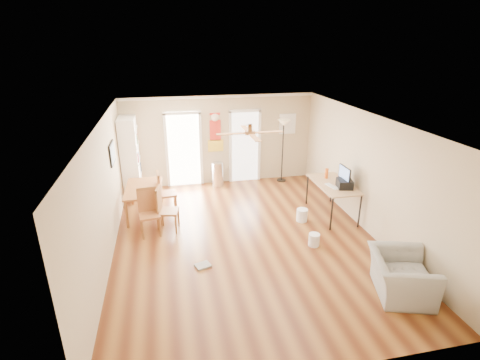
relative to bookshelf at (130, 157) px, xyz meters
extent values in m
plane|color=brown|center=(2.51, -3.07, -1.08)|extent=(7.00, 7.00, 0.00)
cube|color=red|center=(2.39, 0.41, 0.47)|extent=(0.46, 0.03, 1.10)
cube|color=white|center=(4.56, 0.40, 0.62)|extent=(0.50, 0.04, 0.60)
cube|color=black|center=(-0.21, -1.67, 0.62)|extent=(0.04, 0.66, 0.48)
cylinder|color=silver|center=(2.39, 0.12, -0.72)|extent=(0.36, 0.36, 0.72)
cube|color=silver|center=(4.71, -2.51, -0.25)|extent=(0.22, 0.42, 0.02)
cube|color=black|center=(4.96, -2.63, -0.16)|extent=(0.40, 0.44, 0.20)
cylinder|color=#DD5A13|center=(4.81, -1.96, -0.13)|extent=(0.10, 0.10, 0.25)
cylinder|color=white|center=(4.01, -2.51, -0.93)|extent=(0.31, 0.31, 0.30)
cylinder|color=white|center=(3.86, -3.61, -0.95)|extent=(0.25, 0.25, 0.27)
cube|color=gray|center=(1.49, -3.90, -1.06)|extent=(0.34, 0.30, 0.04)
imported|color=gray|center=(4.66, -5.36, -0.73)|extent=(1.22, 1.31, 0.70)
camera|label=1|loc=(0.97, -9.80, 2.97)|focal=27.25mm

